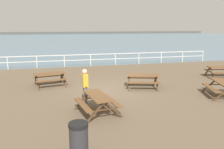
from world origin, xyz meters
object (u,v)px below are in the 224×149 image
visitor (85,85)px  picnic_table_mid_centre (221,69)px  litter_bin (79,139)px  picnic_table_near_left (143,78)px  picnic_table_near_right (50,76)px  picnic_table_far_left (97,99)px  picnic_table_far_right (223,85)px

visitor → picnic_table_mid_centre: bearing=-170.6°
picnic_table_mid_centre → litter_bin: bearing=-132.7°
picnic_table_near_left → visitor: (-3.59, -2.08, 0.36)m
visitor → litter_bin: 4.11m
picnic_table_near_right → litter_bin: bearing=-94.5°
picnic_table_far_left → visitor: size_ratio=1.23×
picnic_table_mid_centre → picnic_table_near_left: bearing=-156.7°
picnic_table_far_left → litter_bin: litter_bin is taller
litter_bin → picnic_table_far_left: bearing=70.3°
litter_bin → picnic_table_near_right: bearing=97.2°
picnic_table_near_left → visitor: 4.17m
visitor → picnic_table_far_left: bearing=99.1°
picnic_table_far_left → litter_bin: (-1.04, -2.90, -0.10)m
picnic_table_near_left → picnic_table_far_right: same height
picnic_table_far_right → visitor: bearing=103.0°
picnic_table_far_right → litter_bin: litter_bin is taller
picnic_table_mid_centre → picnic_table_far_right: same height
picnic_table_near_right → picnic_table_mid_centre: (11.53, -0.57, 0.00)m
picnic_table_far_right → visitor: 6.97m
visitor → litter_bin: visitor is taller
picnic_table_near_left → picnic_table_far_left: 4.55m
picnic_table_mid_centre → litter_bin: litter_bin is taller
picnic_table_near_right → visitor: size_ratio=1.24×
litter_bin → picnic_table_near_left: bearing=55.1°
picnic_table_near_right → visitor: 4.20m
picnic_table_near_left → picnic_table_mid_centre: (6.28, 1.19, 0.00)m
picnic_table_near_right → picnic_table_far_left: same height
picnic_table_far_left → picnic_table_far_right: bearing=-94.3°
litter_bin → visitor: bearing=80.6°
picnic_table_near_left → picnic_table_mid_centre: size_ratio=1.04×
picnic_table_mid_centre → visitor: size_ratio=1.26×
picnic_table_near_right → picnic_table_far_left: size_ratio=1.01×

